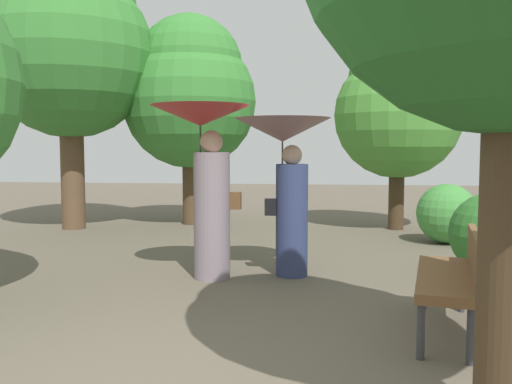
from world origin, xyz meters
name	(u,v)px	position (x,y,z in m)	size (l,w,h in m)	color
person_left	(206,161)	(-0.53, 3.18, 1.38)	(1.15, 1.15, 2.03)	gray
person_right	(286,162)	(0.39, 3.42, 1.37)	(1.14, 1.14, 1.89)	navy
park_bench	(456,273)	(1.92, 1.50, 0.51)	(0.77, 1.57, 0.83)	#38383D
tree_mid_left	(190,91)	(-1.79, 7.70, 2.66)	(2.64, 2.64, 4.16)	#4C3823
tree_mid_right	(398,105)	(2.22, 7.45, 2.33)	(2.35, 2.35, 3.66)	#42301E
tree_far_back	(69,39)	(-3.87, 6.84, 3.55)	(3.12, 3.12, 5.41)	brown
bush_path_left	(447,214)	(2.82, 5.98, 0.48)	(0.96, 0.96, 0.96)	#428C3D
bush_path_right	(491,234)	(2.86, 3.77, 0.50)	(1.00, 1.00, 1.00)	#2D6B28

